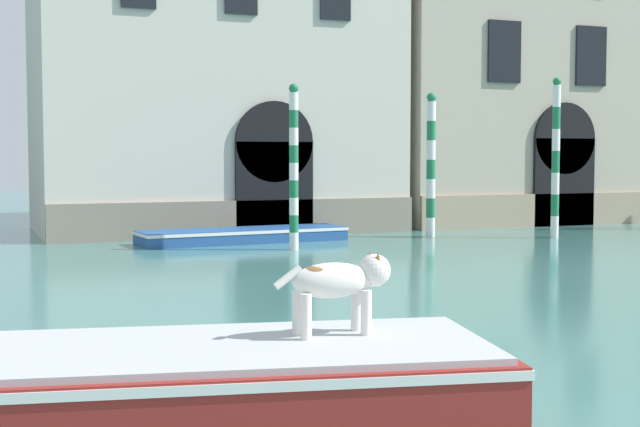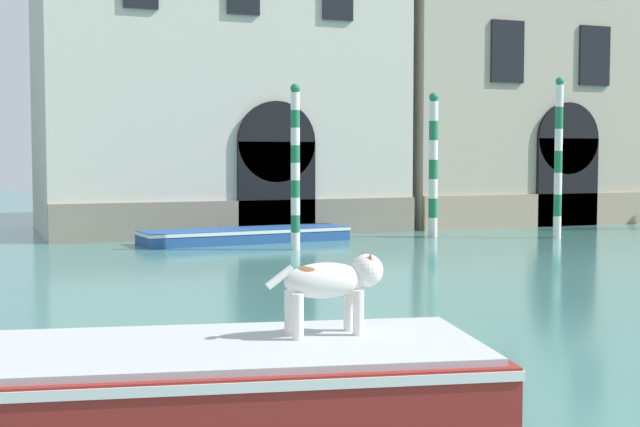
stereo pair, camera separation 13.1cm
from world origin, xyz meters
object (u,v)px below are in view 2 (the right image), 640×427
Objects in this scene: mooring_pole_0 at (295,166)px; boat_moored_near_palazzo at (245,235)px; boat_foreground at (136,385)px; mooring_pole_5 at (433,164)px; dog_on_deck at (332,281)px; mooring_pole_1 at (558,157)px.

boat_moored_near_palazzo is at bearing 105.33° from mooring_pole_0.
boat_foreground is 16.16m from boat_moored_near_palazzo.
boat_foreground is 1.12× the size of boat_moored_near_palazzo.
boat_foreground is 18.43m from mooring_pole_5.
mooring_pole_1 reaches higher than dog_on_deck.
dog_on_deck reaches higher than boat_foreground.
mooring_pole_1 is 3.47m from mooring_pole_5.
dog_on_deck is at bearing 8.22° from boat_foreground.
dog_on_deck is 0.28× the size of mooring_pole_0.
mooring_pole_0 is at bearing -159.25° from mooring_pole_5.
mooring_pole_1 reaches higher than mooring_pole_5.
boat_moored_near_palazzo is 5.73m from mooring_pole_5.
mooring_pole_1 reaches higher than mooring_pole_0.
boat_foreground is 14.42m from mooring_pole_0.
dog_on_deck is 13.80m from mooring_pole_0.
boat_moored_near_palazzo is 2.97m from mooring_pole_0.
dog_on_deck is (1.75, -0.12, 0.81)m from boat_foreground.
mooring_pole_0 is (0.62, -2.24, 1.85)m from boat_moored_near_palazzo.
boat_moored_near_palazzo is at bearing 167.03° from mooring_pole_1.
boat_moored_near_palazzo is 1.28× the size of mooring_pole_1.
mooring_pole_0 is 5.12m from mooring_pole_5.
mooring_pole_0 is 0.99× the size of mooring_pole_5.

